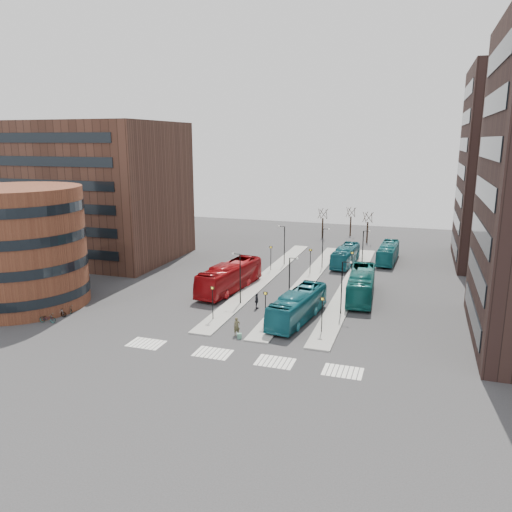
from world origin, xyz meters
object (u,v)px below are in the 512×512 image
(teal_bus_d, at_px, (388,253))
(commuter_a, at_px, (225,291))
(teal_bus_b, at_px, (345,256))
(teal_bus_c, at_px, (361,284))
(suitcase, at_px, (239,336))
(bicycle_mid, at_px, (59,313))
(teal_bus_a, at_px, (298,306))
(commuter_b, at_px, (257,301))
(bicycle_far, at_px, (68,309))
(bicycle_near, at_px, (48,318))
(commuter_c, at_px, (292,306))
(red_bus, at_px, (230,277))
(traveller, at_px, (237,326))

(teal_bus_d, distance_m, commuter_a, 31.35)
(teal_bus_b, distance_m, teal_bus_c, 16.74)
(suitcase, distance_m, bicycle_mid, 21.17)
(teal_bus_a, distance_m, commuter_b, 5.90)
(teal_bus_c, bearing_deg, teal_bus_a, -122.18)
(teal_bus_a, bearing_deg, teal_bus_d, 84.21)
(teal_bus_c, distance_m, bicycle_far, 34.94)
(teal_bus_b, distance_m, bicycle_near, 44.51)
(teal_bus_c, relative_size, commuter_c, 7.64)
(commuter_c, bearing_deg, commuter_a, -72.11)
(bicycle_mid, bearing_deg, teal_bus_b, -44.65)
(suitcase, xyz_separation_m, bicycle_far, (-21.16, 1.05, 0.18))
(red_bus, bearing_deg, bicycle_far, -128.55)
(red_bus, xyz_separation_m, commuter_a, (0.67, -3.26, -0.91))
(red_bus, bearing_deg, commuter_b, -38.58)
(traveller, xyz_separation_m, bicycle_far, (-20.61, 0.30, -0.49))
(teal_bus_c, xyz_separation_m, commuter_c, (-6.76, -8.22, -0.92))
(suitcase, distance_m, commuter_c, 9.45)
(commuter_b, height_order, bicycle_near, commuter_b)
(teal_bus_d, bearing_deg, suitcase, -104.89)
(bicycle_far, bearing_deg, teal_bus_d, -18.44)
(bicycle_near, bearing_deg, suitcase, -92.64)
(teal_bus_a, bearing_deg, bicycle_far, -159.16)
(teal_bus_c, bearing_deg, commuter_c, -132.96)
(suitcase, bearing_deg, teal_bus_a, 34.83)
(commuter_a, bearing_deg, commuter_b, 173.94)
(suitcase, height_order, bicycle_far, bicycle_far)
(commuter_b, xyz_separation_m, bicycle_mid, (-19.96, -9.58, -0.41))
(teal_bus_a, height_order, traveller, teal_bus_a)
(suitcase, relative_size, commuter_b, 0.30)
(bicycle_near, bearing_deg, red_bus, -48.69)
(teal_bus_b, distance_m, teal_bus_d, 7.44)
(commuter_a, xyz_separation_m, commuter_b, (4.94, -2.56, 0.01))
(teal_bus_d, xyz_separation_m, bicycle_near, (-32.84, -39.77, -1.01))
(traveller, bearing_deg, teal_bus_b, 39.47)
(teal_bus_d, distance_m, commuter_c, 29.80)
(teal_bus_c, bearing_deg, teal_bus_d, 81.29)
(teal_bus_d, distance_m, traveller, 38.68)
(bicycle_near, distance_m, bicycle_mid, 1.85)
(red_bus, distance_m, commuter_a, 3.45)
(bicycle_mid, bearing_deg, red_bus, -49.37)
(teal_bus_a, relative_size, commuter_b, 6.34)
(teal_bus_a, distance_m, bicycle_mid, 26.45)
(teal_bus_d, bearing_deg, commuter_b, -112.01)
(teal_bus_b, bearing_deg, suitcase, -95.52)
(red_bus, xyz_separation_m, bicycle_near, (-14.35, -17.24, -1.33))
(commuter_b, xyz_separation_m, commuter_c, (4.27, -0.18, -0.11))
(teal_bus_b, height_order, commuter_c, teal_bus_b)
(suitcase, height_order, commuter_a, commuter_a)
(bicycle_mid, bearing_deg, commuter_a, -57.44)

